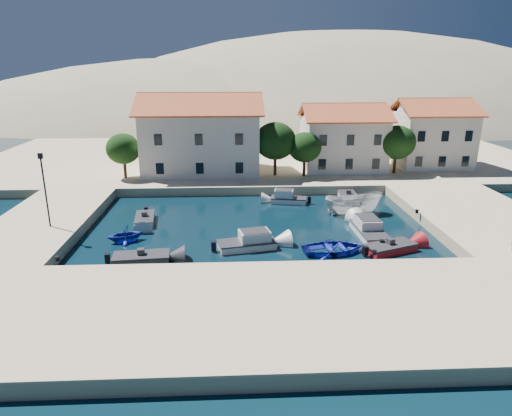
{
  "coord_description": "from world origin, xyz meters",
  "views": [
    {
      "loc": [
        -1.9,
        -28.88,
        14.07
      ],
      "look_at": [
        -0.1,
        9.1,
        2.0
      ],
      "focal_mm": 32.0,
      "sensor_mm": 36.0,
      "label": 1
    }
  ],
  "objects_px": {
    "lamppost": "(44,183)",
    "cabin_cruiser_east": "(369,230)",
    "boat_east": "(353,214)",
    "rowboat_south": "(334,252)",
    "building_left": "(201,132)",
    "building_mid": "(343,136)",
    "cabin_cruiser_south": "(247,243)",
    "building_right": "(432,132)"
  },
  "relations": [
    {
      "from": "lamppost",
      "to": "cabin_cruiser_east",
      "type": "height_order",
      "value": "lamppost"
    },
    {
      "from": "lamppost",
      "to": "cabin_cruiser_east",
      "type": "xyz_separation_m",
      "value": [
        27.01,
        -0.89,
        -4.28
      ]
    },
    {
      "from": "boat_east",
      "to": "rowboat_south",
      "type": "bearing_deg",
      "value": 152.37
    },
    {
      "from": "building_left",
      "to": "lamppost",
      "type": "relative_size",
      "value": 2.36
    },
    {
      "from": "building_left",
      "to": "building_mid",
      "type": "relative_size",
      "value": 1.4
    },
    {
      "from": "building_left",
      "to": "rowboat_south",
      "type": "xyz_separation_m",
      "value": [
        11.72,
        -24.31,
        -5.94
      ]
    },
    {
      "from": "rowboat_south",
      "to": "building_mid",
      "type": "bearing_deg",
      "value": -22.49
    },
    {
      "from": "building_mid",
      "to": "rowboat_south",
      "type": "distance_m",
      "value": 26.59
    },
    {
      "from": "building_left",
      "to": "rowboat_south",
      "type": "height_order",
      "value": "building_left"
    },
    {
      "from": "cabin_cruiser_south",
      "to": "rowboat_south",
      "type": "height_order",
      "value": "cabin_cruiser_south"
    },
    {
      "from": "rowboat_south",
      "to": "cabin_cruiser_east",
      "type": "height_order",
      "value": "cabin_cruiser_east"
    },
    {
      "from": "building_right",
      "to": "lamppost",
      "type": "distance_m",
      "value": 46.98
    },
    {
      "from": "building_left",
      "to": "boat_east",
      "type": "height_order",
      "value": "building_left"
    },
    {
      "from": "building_left",
      "to": "rowboat_south",
      "type": "relative_size",
      "value": 2.97
    },
    {
      "from": "lamppost",
      "to": "boat_east",
      "type": "distance_m",
      "value": 28.01
    },
    {
      "from": "building_mid",
      "to": "building_right",
      "type": "bearing_deg",
      "value": 4.76
    },
    {
      "from": "building_mid",
      "to": "rowboat_south",
      "type": "height_order",
      "value": "building_mid"
    },
    {
      "from": "building_right",
      "to": "cabin_cruiser_south",
      "type": "distance_m",
      "value": 35.85
    },
    {
      "from": "building_right",
      "to": "cabin_cruiser_south",
      "type": "height_order",
      "value": "building_right"
    },
    {
      "from": "cabin_cruiser_east",
      "to": "building_right",
      "type": "bearing_deg",
      "value": -34.52
    },
    {
      "from": "lamppost",
      "to": "cabin_cruiser_south",
      "type": "bearing_deg",
      "value": -10.89
    },
    {
      "from": "rowboat_south",
      "to": "boat_east",
      "type": "relative_size",
      "value": 0.86
    },
    {
      "from": "building_left",
      "to": "cabin_cruiser_south",
      "type": "xyz_separation_m",
      "value": [
        4.97,
        -23.17,
        -5.46
      ]
    },
    {
      "from": "cabin_cruiser_south",
      "to": "boat_east",
      "type": "bearing_deg",
      "value": 25.84
    },
    {
      "from": "building_left",
      "to": "building_mid",
      "type": "bearing_deg",
      "value": 3.18
    },
    {
      "from": "cabin_cruiser_south",
      "to": "rowboat_south",
      "type": "relative_size",
      "value": 0.99
    },
    {
      "from": "building_mid",
      "to": "cabin_cruiser_south",
      "type": "distance_m",
      "value": 27.86
    },
    {
      "from": "building_mid",
      "to": "boat_east",
      "type": "distance_m",
      "value": 16.85
    },
    {
      "from": "building_left",
      "to": "building_right",
      "type": "bearing_deg",
      "value": 3.81
    },
    {
      "from": "boat_east",
      "to": "cabin_cruiser_south",
      "type": "bearing_deg",
      "value": 122.77
    },
    {
      "from": "cabin_cruiser_south",
      "to": "boat_east",
      "type": "height_order",
      "value": "cabin_cruiser_south"
    },
    {
      "from": "lamppost",
      "to": "cabin_cruiser_south",
      "type": "height_order",
      "value": "lamppost"
    },
    {
      "from": "building_mid",
      "to": "building_right",
      "type": "relative_size",
      "value": 1.11
    },
    {
      "from": "cabin_cruiser_south",
      "to": "cabin_cruiser_east",
      "type": "relative_size",
      "value": 0.93
    },
    {
      "from": "building_right",
      "to": "boat_east",
      "type": "bearing_deg",
      "value": -130.49
    },
    {
      "from": "cabin_cruiser_east",
      "to": "cabin_cruiser_south",
      "type": "bearing_deg",
      "value": 100.0
    },
    {
      "from": "rowboat_south",
      "to": "building_right",
      "type": "bearing_deg",
      "value": -43.35
    },
    {
      "from": "building_right",
      "to": "cabin_cruiser_east",
      "type": "distance_m",
      "value": 27.55
    },
    {
      "from": "building_mid",
      "to": "lamppost",
      "type": "bearing_deg",
      "value": -144.55
    },
    {
      "from": "building_mid",
      "to": "boat_east",
      "type": "xyz_separation_m",
      "value": [
        -2.38,
        -15.84,
        -5.22
      ]
    },
    {
      "from": "building_mid",
      "to": "cabin_cruiser_south",
      "type": "relative_size",
      "value": 2.15
    },
    {
      "from": "building_mid",
      "to": "building_right",
      "type": "distance_m",
      "value": 12.04
    }
  ]
}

